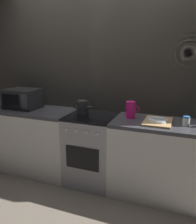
{
  "coord_description": "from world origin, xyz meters",
  "views": [
    {
      "loc": [
        1.06,
        -2.53,
        1.65
      ],
      "look_at": [
        0.08,
        0.0,
        0.95
      ],
      "focal_mm": 36.5,
      "sensor_mm": 36.0,
      "label": 1
    }
  ],
  "objects": [
    {
      "name": "ground_plane",
      "position": [
        0.0,
        0.0,
        0.0
      ],
      "size": [
        8.0,
        8.0,
        0.0
      ],
      "primitive_type": "plane",
      "color": "#6B6054"
    },
    {
      "name": "stove_unit",
      "position": [
        -0.0,
        -0.0,
        0.45
      ],
      "size": [
        0.6,
        0.63,
        0.9
      ],
      "color": "#9E9EA3",
      "rests_on": "ground_plane"
    },
    {
      "name": "pitcher",
      "position": [
        0.48,
        0.06,
        1.0
      ],
      "size": [
        0.16,
        0.11,
        0.2
      ],
      "color": "#E5197A",
      "rests_on": "counter_right"
    },
    {
      "name": "counter_right",
      "position": [
        0.9,
        0.0,
        0.45
      ],
      "size": [
        1.2,
        0.6,
        0.9
      ],
      "color": "silver",
      "rests_on": "ground_plane"
    },
    {
      "name": "counter_left",
      "position": [
        -0.9,
        0.0,
        0.45
      ],
      "size": [
        1.2,
        0.6,
        0.9
      ],
      "color": "silver",
      "rests_on": "ground_plane"
    },
    {
      "name": "spice_jar",
      "position": [
        1.1,
        -0.03,
        0.95
      ],
      "size": [
        0.08,
        0.08,
        0.1
      ],
      "color": "silver",
      "rests_on": "counter_right"
    },
    {
      "name": "microwave",
      "position": [
        -1.05,
        0.01,
        1.04
      ],
      "size": [
        0.46,
        0.35,
        0.27
      ],
      "color": "black",
      "rests_on": "counter_left"
    },
    {
      "name": "kettle",
      "position": [
        -0.15,
        0.06,
        0.98
      ],
      "size": [
        0.28,
        0.15,
        0.17
      ],
      "color": "#262628",
      "rests_on": "stove_unit"
    },
    {
      "name": "back_wall",
      "position": [
        0.0,
        0.32,
        1.2
      ],
      "size": [
        3.6,
        0.05,
        2.4
      ],
      "color": "#A39989",
      "rests_on": "ground_plane"
    },
    {
      "name": "dish_pile",
      "position": [
        0.81,
        -0.02,
        0.92
      ],
      "size": [
        0.3,
        0.4,
        0.06
      ],
      "color": "tan",
      "rests_on": "counter_right"
    }
  ]
}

